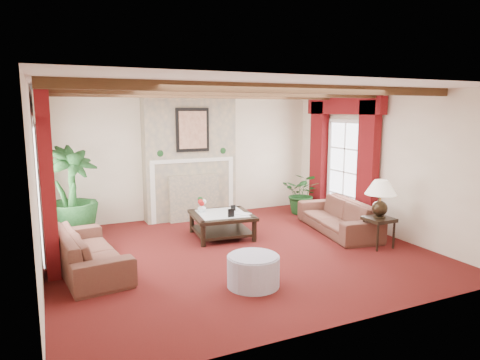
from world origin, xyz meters
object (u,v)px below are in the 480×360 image
side_table (378,232)px  ottoman (253,271)px  potted_palm (72,214)px  sofa_left (88,244)px  sofa_right (338,211)px  coffee_table (222,225)px

side_table → ottoman: bearing=-167.9°
potted_palm → sofa_left: bearing=-86.2°
sofa_left → sofa_right: (4.66, 0.11, 0.00)m
potted_palm → side_table: (4.81, -2.65, -0.22)m
sofa_left → side_table: size_ratio=4.08×
potted_palm → side_table: bearing=-28.9°
potted_palm → coffee_table: bearing=-20.4°
ottoman → potted_palm: bearing=122.7°
side_table → ottoman: (-2.73, -0.58, -0.05)m
potted_palm → coffee_table: 2.75m
coffee_table → ottoman: (-0.48, -2.29, -0.01)m
sofa_left → coffee_table: size_ratio=1.97×
potted_palm → ottoman: size_ratio=2.77×
ottoman → sofa_left: bearing=141.7°
sofa_right → potted_palm: size_ratio=1.10×
coffee_table → sofa_left: bearing=-156.9°
potted_palm → coffee_table: size_ratio=1.82×
coffee_table → ottoman: coffee_table is taller
sofa_left → side_table: (4.69, -0.97, -0.15)m
coffee_table → ottoman: bearing=-95.4°
sofa_left → side_table: bearing=-108.4°
sofa_right → side_table: 1.09m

